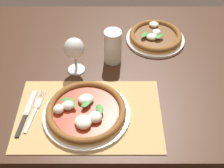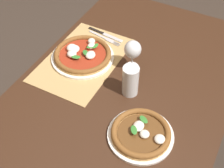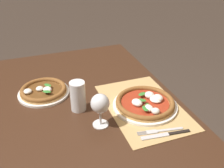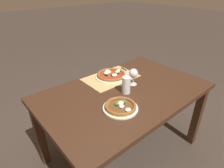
{
  "view_description": "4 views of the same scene",
  "coord_description": "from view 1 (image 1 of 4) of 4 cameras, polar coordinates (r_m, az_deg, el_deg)",
  "views": [
    {
      "loc": [
        0.02,
        -0.97,
        1.6
      ],
      "look_at": [
        0.01,
        -0.15,
        0.78
      ],
      "focal_mm": 50.0,
      "sensor_mm": 36.0,
      "label": 1
    },
    {
      "loc": [
        0.88,
        0.4,
        1.77
      ],
      "look_at": [
        0.07,
        -0.03,
        0.81
      ],
      "focal_mm": 50.0,
      "sensor_mm": 36.0,
      "label": 2
    },
    {
      "loc": [
        -0.99,
        0.23,
        1.47
      ],
      "look_at": [
        0.06,
        -0.15,
        0.82
      ],
      "focal_mm": 42.0,
      "sensor_mm": 36.0,
      "label": 3
    },
    {
      "loc": [
        0.99,
        0.99,
        1.57
      ],
      "look_at": [
        0.1,
        -0.06,
        0.81
      ],
      "focal_mm": 30.0,
      "sensor_mm": 36.0,
      "label": 4
    }
  ],
  "objects": [
    {
      "name": "pizza_far",
      "position": [
        1.43,
        7.97,
        8.56
      ],
      "size": [
        0.26,
        0.26,
        0.04
      ],
      "color": "white",
      "rests_on": "dining_table"
    },
    {
      "name": "fork",
      "position": [
        1.15,
        -13.85,
        -4.65
      ],
      "size": [
        0.05,
        0.2,
        0.0
      ],
      "color": "#B7B7BC",
      "rests_on": "paper_placemat"
    },
    {
      "name": "wine_glass",
      "position": [
        1.22,
        -6.86,
        6.26
      ],
      "size": [
        0.08,
        0.08,
        0.16
      ],
      "color": "silver",
      "rests_on": "dining_table"
    },
    {
      "name": "pizza_near",
      "position": [
        1.09,
        -4.79,
        -5.07
      ],
      "size": [
        0.31,
        0.31,
        0.05
      ],
      "color": "white",
      "rests_on": "paper_placemat"
    },
    {
      "name": "pint_glass",
      "position": [
        1.28,
        0.18,
        6.75
      ],
      "size": [
        0.07,
        0.07,
        0.15
      ],
      "color": "silver",
      "rests_on": "dining_table"
    },
    {
      "name": "dining_table",
      "position": [
        1.36,
        -0.62,
        0.43
      ],
      "size": [
        1.45,
        0.92,
        0.74
      ],
      "color": "#382114",
      "rests_on": "ground"
    },
    {
      "name": "paper_placemat",
      "position": [
        1.12,
        -4.2,
        -5.55
      ],
      "size": [
        0.51,
        0.33,
        0.0
      ],
      "primitive_type": "cube",
      "color": "tan",
      "rests_on": "dining_table"
    },
    {
      "name": "ground_plane",
      "position": [
        1.87,
        -0.46,
        -13.75
      ],
      "size": [
        24.0,
        24.0,
        0.0
      ],
      "primitive_type": "plane",
      "color": "#382D26"
    },
    {
      "name": "knife",
      "position": [
        1.15,
        -15.33,
        -5.04
      ],
      "size": [
        0.04,
        0.22,
        0.01
      ],
      "color": "black",
      "rests_on": "paper_placemat"
    }
  ]
}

